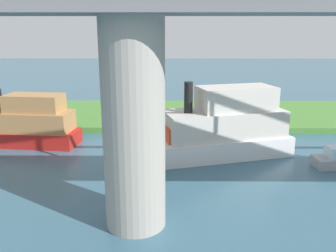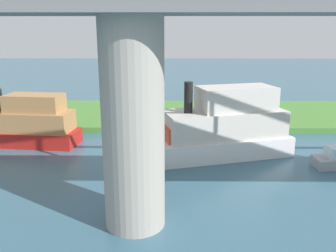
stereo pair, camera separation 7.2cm
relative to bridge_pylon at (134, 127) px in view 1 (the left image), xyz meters
name	(u,v)px [view 1 (the left image)]	position (x,y,z in m)	size (l,w,h in m)	color
ground_plane	(147,133)	(0.46, -14.76, -4.58)	(160.00, 160.00, 0.00)	#386075
grassy_bank	(151,114)	(0.46, -20.76, -4.33)	(80.00, 12.00, 0.50)	#4C8438
bridge_pylon	(134,127)	(0.00, 0.00, 0.00)	(2.68, 2.68, 9.16)	#9E998E
bridge_span	(131,1)	(0.00, -0.02, 5.08)	(60.36, 4.30, 3.25)	slate
person_on_bank	(213,114)	(-5.32, -16.74, -3.38)	(0.38, 0.38, 1.39)	#2D334C
mooring_post	(259,119)	(-9.27, -15.85, -3.61)	(0.20, 0.20, 0.94)	brown
motorboat_red	(26,124)	(9.45, -11.73, -3.00)	(8.59, 3.65, 4.26)	red
houseboat_blue	(221,128)	(-5.06, -9.38, -2.63)	(10.86, 6.13, 5.27)	white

